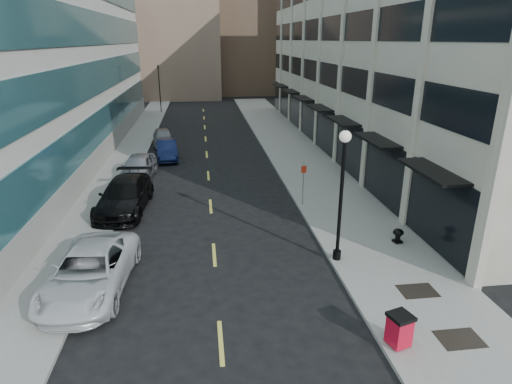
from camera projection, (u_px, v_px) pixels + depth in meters
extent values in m
cube|color=gray|center=(311.00, 171.00, 31.44)|extent=(5.00, 80.00, 0.15)
cube|color=gray|center=(115.00, 178.00, 29.77)|extent=(3.00, 80.00, 0.15)
cube|color=beige|center=(404.00, 42.00, 36.10)|extent=(14.00, 46.00, 18.00)
cube|color=black|center=(320.00, 126.00, 37.63)|extent=(0.18, 46.00, 3.60)
cube|color=black|center=(323.00, 73.00, 36.11)|extent=(0.12, 46.00, 1.80)
cube|color=black|center=(325.00, 29.00, 34.93)|extent=(0.12, 46.00, 1.80)
cube|color=beige|center=(427.00, 44.00, 19.39)|extent=(0.35, 0.60, 18.00)
cube|color=beige|center=(376.00, 43.00, 24.99)|extent=(0.35, 0.60, 18.00)
cube|color=beige|center=(343.00, 42.00, 30.60)|extent=(0.35, 0.60, 18.00)
cube|color=beige|center=(321.00, 42.00, 36.20)|extent=(0.35, 0.60, 18.00)
cube|color=beige|center=(304.00, 41.00, 41.80)|extent=(0.35, 0.60, 18.00)
cube|color=beige|center=(292.00, 41.00, 47.41)|extent=(0.35, 0.60, 18.00)
cube|color=beige|center=(282.00, 41.00, 53.01)|extent=(0.35, 0.60, 18.00)
cube|color=black|center=(432.00, 171.00, 18.23)|extent=(1.30, 4.00, 0.12)
cube|color=black|center=(377.00, 140.00, 23.84)|extent=(1.30, 4.00, 0.12)
cube|color=black|center=(343.00, 121.00, 29.44)|extent=(1.30, 4.00, 0.12)
cube|color=black|center=(320.00, 108.00, 35.04)|extent=(1.30, 4.00, 0.12)
cube|color=black|center=(303.00, 98.00, 40.64)|extent=(1.30, 4.00, 0.12)
cube|color=black|center=(290.00, 91.00, 46.25)|extent=(1.30, 4.00, 0.12)
cube|color=black|center=(280.00, 85.00, 51.85)|extent=(1.30, 4.00, 0.12)
cube|color=gray|center=(111.00, 144.00, 35.86)|extent=(0.20, 46.00, 1.80)
cube|color=#2D636A|center=(108.00, 119.00, 35.15)|extent=(0.14, 45.60, 2.40)
cube|color=#2D636A|center=(103.00, 75.00, 33.97)|extent=(0.14, 45.60, 2.40)
cube|color=#2D636A|center=(97.00, 28.00, 32.78)|extent=(0.14, 45.60, 2.40)
cube|color=#836A56|center=(174.00, 8.00, 70.19)|extent=(14.00, 18.00, 28.00)
cube|color=#836A56|center=(123.00, 29.00, 79.35)|extent=(12.00, 14.00, 22.00)
cube|color=beige|center=(307.00, 34.00, 72.30)|extent=(10.00, 14.00, 20.00)
cube|color=black|center=(460.00, 339.00, 13.69)|extent=(1.40, 1.00, 0.01)
cube|color=black|center=(418.00, 291.00, 16.30)|extent=(1.40, 1.00, 0.01)
cube|color=#D8CC4C|center=(221.00, 342.00, 13.76)|extent=(0.15, 2.20, 0.01)
cube|color=#D8CC4C|center=(214.00, 254.00, 19.37)|extent=(0.15, 2.20, 0.01)
cube|color=#D8CC4C|center=(211.00, 206.00, 24.97)|extent=(0.15, 2.20, 0.01)
cube|color=#D8CC4C|center=(208.00, 176.00, 30.57)|extent=(0.15, 2.20, 0.01)
cube|color=#D8CC4C|center=(207.00, 154.00, 36.17)|extent=(0.15, 2.20, 0.01)
cube|color=#D8CC4C|center=(206.00, 139.00, 41.78)|extent=(0.15, 2.20, 0.01)
cube|color=#D8CC4C|center=(205.00, 127.00, 47.38)|extent=(0.15, 2.20, 0.01)
cube|color=#D8CC4C|center=(204.00, 118.00, 52.98)|extent=(0.15, 2.20, 0.01)
cube|color=#D8CC4C|center=(203.00, 110.00, 58.58)|extent=(0.15, 2.20, 0.01)
cylinder|color=black|center=(160.00, 90.00, 55.05)|extent=(0.12, 0.12, 6.00)
imported|color=black|center=(158.00, 66.00, 54.04)|extent=(0.66, 0.66, 1.98)
imported|color=silver|center=(90.00, 271.00, 16.36)|extent=(3.23, 6.23, 1.68)
imported|color=black|center=(125.00, 196.00, 24.10)|extent=(2.94, 6.29, 1.78)
imported|color=gray|center=(138.00, 167.00, 29.62)|extent=(2.41, 5.13, 1.70)
imported|color=#111B42|center=(167.00, 150.00, 34.61)|extent=(2.07, 4.69, 1.50)
imported|color=slate|center=(163.00, 137.00, 39.09)|extent=(2.28, 4.71, 1.55)
cube|color=red|center=(399.00, 330.00, 13.26)|extent=(0.76, 0.76, 0.97)
cube|color=black|center=(401.00, 316.00, 13.08)|extent=(0.85, 0.85, 0.12)
cylinder|color=black|center=(387.00, 336.00, 13.68)|extent=(0.06, 0.21, 0.21)
cylinder|color=black|center=(399.00, 335.00, 13.72)|extent=(0.06, 0.21, 0.21)
cylinder|color=black|center=(337.00, 255.00, 18.63)|extent=(0.35, 0.35, 0.40)
cylinder|color=black|center=(341.00, 200.00, 17.77)|extent=(0.15, 0.15, 5.05)
sphere|color=silver|center=(345.00, 136.00, 16.86)|extent=(0.48, 0.48, 0.48)
cone|color=black|center=(346.00, 130.00, 16.77)|extent=(0.13, 0.13, 0.20)
cylinder|color=slate|center=(303.00, 184.00, 24.40)|extent=(0.05, 0.05, 2.51)
cube|color=#AA220B|center=(304.00, 169.00, 24.08)|extent=(0.29, 0.04, 0.40)
cube|color=black|center=(397.00, 241.00, 20.19)|extent=(0.43, 0.43, 0.11)
cylinder|color=black|center=(398.00, 237.00, 20.12)|extent=(0.23, 0.23, 0.36)
ellipsoid|color=black|center=(398.00, 232.00, 20.03)|extent=(0.50, 0.50, 0.35)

